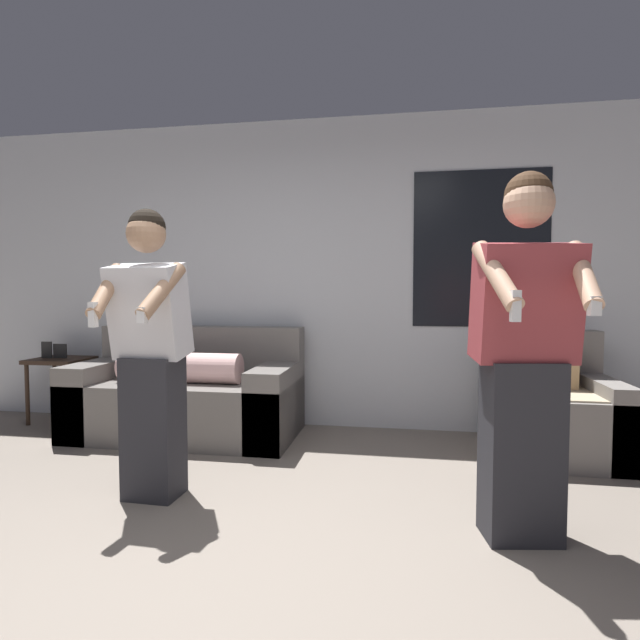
{
  "coord_description": "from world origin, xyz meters",
  "views": [
    {
      "loc": [
        0.72,
        -1.7,
        1.18
      ],
      "look_at": [
        0.29,
        0.86,
        1.04
      ],
      "focal_mm": 28.0,
      "sensor_mm": 36.0,
      "label": 1
    }
  ],
  "objects_px": {
    "couch": "(188,396)",
    "armchair": "(550,411)",
    "side_table": "(60,368)",
    "person_left": "(150,353)",
    "person_right": "(524,356)"
  },
  "relations": [
    {
      "from": "couch",
      "to": "side_table",
      "type": "relative_size",
      "value": 2.46
    },
    {
      "from": "couch",
      "to": "armchair",
      "type": "height_order",
      "value": "armchair"
    },
    {
      "from": "couch",
      "to": "side_table",
      "type": "distance_m",
      "value": 1.37
    },
    {
      "from": "armchair",
      "to": "couch",
      "type": "bearing_deg",
      "value": 179.38
    },
    {
      "from": "armchair",
      "to": "side_table",
      "type": "relative_size",
      "value": 1.21
    },
    {
      "from": "person_left",
      "to": "person_right",
      "type": "xyz_separation_m",
      "value": [
        1.98,
        -0.16,
        0.04
      ]
    },
    {
      "from": "couch",
      "to": "armchair",
      "type": "distance_m",
      "value": 2.84
    },
    {
      "from": "couch",
      "to": "person_right",
      "type": "bearing_deg",
      "value": -31.37
    },
    {
      "from": "couch",
      "to": "side_table",
      "type": "xyz_separation_m",
      "value": [
        -1.35,
        0.21,
        0.17
      ]
    },
    {
      "from": "armchair",
      "to": "person_right",
      "type": "height_order",
      "value": "person_right"
    },
    {
      "from": "couch",
      "to": "person_left",
      "type": "distance_m",
      "value": 1.41
    },
    {
      "from": "person_left",
      "to": "person_right",
      "type": "relative_size",
      "value": 0.95
    },
    {
      "from": "person_left",
      "to": "side_table",
      "type": "bearing_deg",
      "value": 139.05
    },
    {
      "from": "couch",
      "to": "person_left",
      "type": "bearing_deg",
      "value": -74.58
    },
    {
      "from": "couch",
      "to": "armchair",
      "type": "bearing_deg",
      "value": -0.62
    }
  ]
}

